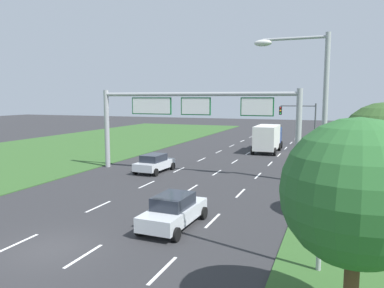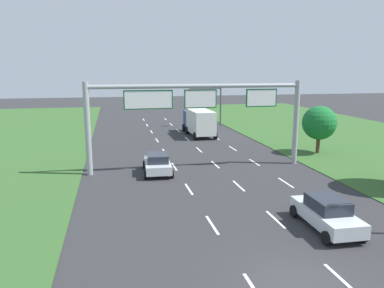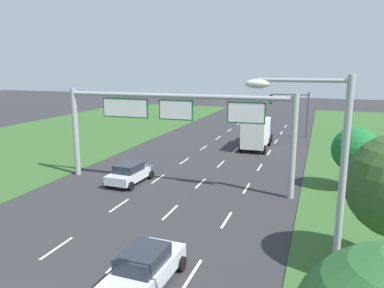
% 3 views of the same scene
% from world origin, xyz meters
% --- Properties ---
extents(ground_plane, '(200.00, 200.00, 0.00)m').
position_xyz_m(ground_plane, '(0.00, 0.00, 0.00)').
color(ground_plane, '#2D2D30').
extents(lane_dashes_inner_left, '(0.14, 68.40, 0.01)m').
position_xyz_m(lane_dashes_inner_left, '(-1.75, 15.00, 0.00)').
color(lane_dashes_inner_left, white).
rests_on(lane_dashes_inner_left, ground_plane).
extents(lane_dashes_inner_right, '(0.14, 68.40, 0.01)m').
position_xyz_m(lane_dashes_inner_right, '(1.75, 15.00, 0.00)').
color(lane_dashes_inner_right, white).
rests_on(lane_dashes_inner_right, ground_plane).
extents(lane_dashes_slip, '(0.14, 68.40, 0.01)m').
position_xyz_m(lane_dashes_slip, '(5.25, 15.00, 0.00)').
color(lane_dashes_slip, white).
rests_on(lane_dashes_slip, ground_plane).
extents(car_near_red, '(2.20, 4.52, 1.61)m').
position_xyz_m(car_near_red, '(3.74, 4.42, 0.81)').
color(car_near_red, silver).
rests_on(car_near_red, ground_plane).
extents(car_lead_silver, '(2.32, 4.23, 1.54)m').
position_xyz_m(car_lead_silver, '(-3.33, 16.36, 0.79)').
color(car_lead_silver, silver).
rests_on(car_lead_silver, ground_plane).
extents(box_truck, '(2.78, 7.72, 3.13)m').
position_xyz_m(box_truck, '(3.62, 32.24, 1.70)').
color(box_truck, navy).
rests_on(box_truck, ground_plane).
extents(sign_gantry, '(17.24, 0.44, 7.00)m').
position_xyz_m(sign_gantry, '(-0.01, 16.99, 4.95)').
color(sign_gantry, '#9EA0A5').
rests_on(sign_gantry, ground_plane).
extents(traffic_light_mast, '(4.76, 0.49, 5.60)m').
position_xyz_m(traffic_light_mast, '(6.55, 39.52, 3.87)').
color(traffic_light_mast, '#47494F').
rests_on(traffic_light_mast, ground_plane).
extents(street_lamp, '(2.61, 0.32, 8.50)m').
position_xyz_m(street_lamp, '(10.21, 1.95, 5.08)').
color(street_lamp, '#9EA0A5').
rests_on(street_lamp, ground_plane).
extents(roadside_tree_near, '(3.94, 3.94, 5.81)m').
position_xyz_m(roadside_tree_near, '(11.53, -1.43, 3.83)').
color(roadside_tree_near, '#513823').
rests_on(roadside_tree_near, ground_plane).
extents(roadside_tree_mid, '(4.33, 4.33, 6.09)m').
position_xyz_m(roadside_tree_mid, '(13.21, 8.77, 3.92)').
color(roadside_tree_mid, '#513823').
rests_on(roadside_tree_mid, ground_plane).
extents(roadside_tree_far, '(3.19, 3.19, 4.55)m').
position_xyz_m(roadside_tree_far, '(12.41, 20.05, 2.94)').
color(roadside_tree_far, '#513823').
rests_on(roadside_tree_far, ground_plane).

